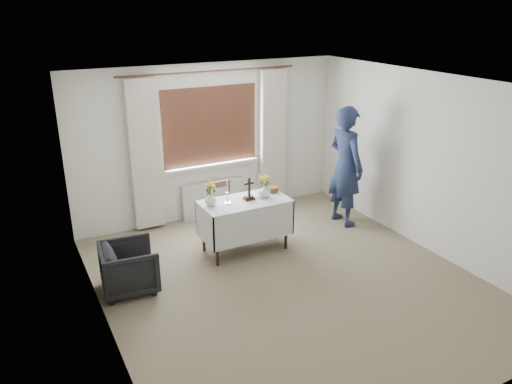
% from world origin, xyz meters
% --- Properties ---
extents(ground, '(5.00, 5.00, 0.00)m').
position_xyz_m(ground, '(0.00, 0.00, 0.00)').
color(ground, gray).
rests_on(ground, ground).
extents(altar_table, '(1.24, 0.64, 0.76)m').
position_xyz_m(altar_table, '(-0.10, 1.06, 0.38)').
color(altar_table, silver).
rests_on(altar_table, ground).
extents(wooden_chair, '(0.41, 0.41, 0.84)m').
position_xyz_m(wooden_chair, '(-0.16, 1.61, 0.42)').
color(wooden_chair, '#592D1E').
rests_on(wooden_chair, ground).
extents(armchair, '(0.73, 0.72, 0.61)m').
position_xyz_m(armchair, '(-1.84, 0.77, 0.31)').
color(armchair, black).
rests_on(armchair, ground).
extents(person, '(0.49, 0.72, 1.91)m').
position_xyz_m(person, '(1.73, 1.20, 0.95)').
color(person, navy).
rests_on(person, ground).
extents(radiator, '(1.10, 0.10, 0.60)m').
position_xyz_m(radiator, '(0.00, 2.42, 0.30)').
color(radiator, silver).
rests_on(radiator, ground).
extents(wooden_cross, '(0.15, 0.11, 0.32)m').
position_xyz_m(wooden_cross, '(-0.02, 1.07, 0.92)').
color(wooden_cross, black).
rests_on(wooden_cross, altar_table).
extents(candlestick_left, '(0.10, 0.10, 0.33)m').
position_xyz_m(candlestick_left, '(-0.35, 1.08, 0.93)').
color(candlestick_left, silver).
rests_on(candlestick_left, altar_table).
extents(candlestick_right, '(0.12, 0.12, 0.35)m').
position_xyz_m(candlestick_right, '(0.13, 1.05, 0.94)').
color(candlestick_right, silver).
rests_on(candlestick_right, altar_table).
extents(flower_vase_left, '(0.18, 0.18, 0.17)m').
position_xyz_m(flower_vase_left, '(-0.58, 1.13, 0.85)').
color(flower_vase_left, silver).
rests_on(flower_vase_left, altar_table).
extents(flower_vase_right, '(0.20, 0.20, 0.18)m').
position_xyz_m(flower_vase_right, '(0.22, 1.07, 0.85)').
color(flower_vase_right, silver).
rests_on(flower_vase_right, altar_table).
extents(wicker_basket, '(0.22, 0.22, 0.08)m').
position_xyz_m(wicker_basket, '(0.41, 1.21, 0.80)').
color(wicker_basket, brown).
rests_on(wicker_basket, altar_table).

